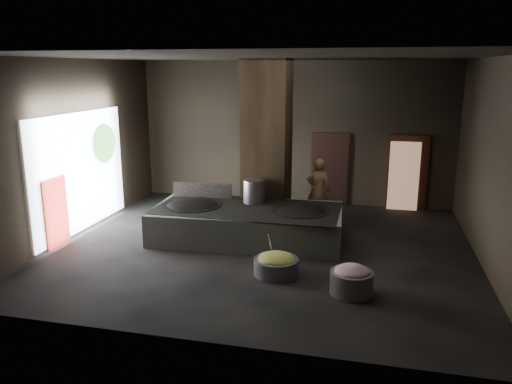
% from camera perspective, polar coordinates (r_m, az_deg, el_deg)
% --- Properties ---
extents(floor, '(10.00, 9.00, 0.10)m').
position_cam_1_polar(floor, '(12.31, 0.69, -6.48)').
color(floor, black).
rests_on(floor, ground).
extents(ceiling, '(10.00, 9.00, 0.10)m').
position_cam_1_polar(ceiling, '(11.55, 0.76, 15.44)').
color(ceiling, black).
rests_on(ceiling, back_wall).
extents(back_wall, '(10.00, 0.10, 4.50)m').
position_cam_1_polar(back_wall, '(16.14, 4.31, 6.77)').
color(back_wall, black).
rests_on(back_wall, ground).
extents(front_wall, '(10.00, 0.10, 4.50)m').
position_cam_1_polar(front_wall, '(7.45, -7.03, -1.68)').
color(front_wall, black).
rests_on(front_wall, ground).
extents(left_wall, '(0.10, 9.00, 4.50)m').
position_cam_1_polar(left_wall, '(13.73, -20.38, 4.70)').
color(left_wall, black).
rests_on(left_wall, ground).
extents(right_wall, '(0.10, 9.00, 4.50)m').
position_cam_1_polar(right_wall, '(11.71, 25.63, 2.75)').
color(right_wall, black).
rests_on(right_wall, ground).
extents(pillar, '(1.20, 1.20, 4.50)m').
position_cam_1_polar(pillar, '(13.61, 1.26, 5.49)').
color(pillar, black).
rests_on(pillar, ground).
extents(hearth_platform, '(4.84, 2.53, 0.82)m').
position_cam_1_polar(hearth_platform, '(12.70, -1.00, -3.65)').
color(hearth_platform, '#A1B3A4').
rests_on(hearth_platform, ground).
extents(platform_cap, '(4.61, 2.21, 0.03)m').
position_cam_1_polar(platform_cap, '(12.58, -1.01, -1.90)').
color(platform_cap, black).
rests_on(platform_cap, hearth_platform).
extents(wok_left, '(1.49, 1.49, 0.41)m').
position_cam_1_polar(wok_left, '(12.98, -7.28, -1.81)').
color(wok_left, black).
rests_on(wok_left, hearth_platform).
extents(wok_left_rim, '(1.52, 1.52, 0.05)m').
position_cam_1_polar(wok_left_rim, '(12.96, -7.29, -1.51)').
color(wok_left_rim, black).
rests_on(wok_left_rim, hearth_platform).
extents(wok_right, '(1.38, 1.38, 0.39)m').
position_cam_1_polar(wok_right, '(12.39, 5.11, -2.51)').
color(wok_right, black).
rests_on(wok_right, hearth_platform).
extents(wok_right_rim, '(1.41, 1.41, 0.05)m').
position_cam_1_polar(wok_right_rim, '(12.37, 5.12, -2.20)').
color(wok_right_rim, black).
rests_on(wok_right_rim, hearth_platform).
extents(stock_pot, '(0.57, 0.57, 0.62)m').
position_cam_1_polar(stock_pot, '(13.00, -0.20, 0.07)').
color(stock_pot, '#98999F').
rests_on(stock_pot, hearth_platform).
extents(splash_guard, '(1.64, 0.16, 0.41)m').
position_cam_1_polar(splash_guard, '(13.63, -6.14, 0.20)').
color(splash_guard, black).
rests_on(splash_guard, hearth_platform).
extents(cook, '(0.68, 0.45, 1.83)m').
position_cam_1_polar(cook, '(14.14, 7.12, 0.19)').
color(cook, '#A07E51').
rests_on(cook, ground).
extents(veg_basin, '(1.20, 1.20, 0.35)m').
position_cam_1_polar(veg_basin, '(10.66, 2.32, -8.50)').
color(veg_basin, slate).
rests_on(veg_basin, ground).
extents(veg_fill, '(0.78, 0.78, 0.24)m').
position_cam_1_polar(veg_fill, '(10.60, 2.33, -7.63)').
color(veg_fill, '#87AB53').
rests_on(veg_fill, veg_basin).
extents(ladle, '(0.08, 0.38, 0.68)m').
position_cam_1_polar(ladle, '(10.69, 1.70, -6.28)').
color(ladle, '#98999F').
rests_on(ladle, veg_basin).
extents(meat_basin, '(1.04, 1.04, 0.45)m').
position_cam_1_polar(meat_basin, '(9.95, 10.86, -10.13)').
color(meat_basin, slate).
rests_on(meat_basin, ground).
extents(meat_fill, '(0.69, 0.69, 0.26)m').
position_cam_1_polar(meat_fill, '(9.86, 10.92, -8.94)').
color(meat_fill, '#C77788').
rests_on(meat_fill, meat_basin).
extents(doorway_near, '(1.18, 0.08, 2.38)m').
position_cam_1_polar(doorway_near, '(16.08, 8.41, 2.48)').
color(doorway_near, black).
rests_on(doorway_near, ground).
extents(doorway_near_glow, '(0.80, 0.04, 1.89)m').
position_cam_1_polar(doorway_near_glow, '(16.15, 8.35, 2.35)').
color(doorway_near_glow, '#8C6647').
rests_on(doorway_near_glow, ground).
extents(doorway_far, '(1.18, 0.08, 2.38)m').
position_cam_1_polar(doorway_far, '(16.06, 16.97, 2.01)').
color(doorway_far, black).
rests_on(doorway_far, ground).
extents(doorway_far_glow, '(0.90, 0.04, 2.13)m').
position_cam_1_polar(doorway_far_glow, '(15.86, 16.53, 1.71)').
color(doorway_far_glow, '#8C6647').
rests_on(doorway_far_glow, ground).
extents(left_opening, '(0.04, 4.20, 3.10)m').
position_cam_1_polar(left_opening, '(13.94, -19.37, 2.20)').
color(left_opening, white).
rests_on(left_opening, ground).
extents(pavilion_sliver, '(0.05, 0.90, 1.70)m').
position_cam_1_polar(pavilion_sliver, '(13.03, -21.89, -2.20)').
color(pavilion_sliver, maroon).
rests_on(pavilion_sliver, ground).
extents(tree_silhouette, '(0.28, 1.10, 1.10)m').
position_cam_1_polar(tree_silhouette, '(14.72, -16.93, 5.33)').
color(tree_silhouette, '#194714').
rests_on(tree_silhouette, left_opening).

